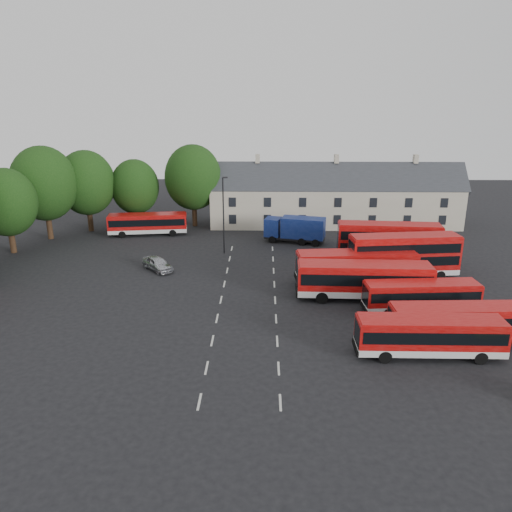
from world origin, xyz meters
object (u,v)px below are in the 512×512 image
(box_truck, at_px, (296,228))
(silver_car, at_px, (158,264))
(bus_row_a, at_px, (430,334))
(lamppost, at_px, (224,213))
(bus_dd_south, at_px, (404,254))

(box_truck, height_order, silver_car, box_truck)
(bus_row_a, height_order, lamppost, lamppost)
(bus_dd_south, distance_m, lamppost, 20.73)
(box_truck, xyz_separation_m, silver_car, (-15.41, -10.71, -1.11))
(bus_dd_south, xyz_separation_m, lamppost, (-19.00, 7.98, 2.27))
(bus_dd_south, height_order, lamppost, lamppost)
(silver_car, bearing_deg, box_truck, -6.02)
(bus_row_a, bearing_deg, box_truck, 105.77)
(lamppost, bearing_deg, silver_car, -137.36)
(box_truck, height_order, lamppost, lamppost)
(bus_row_a, bearing_deg, silver_car, 142.59)
(silver_car, bearing_deg, lamppost, 1.81)
(bus_dd_south, xyz_separation_m, silver_car, (-25.70, 1.82, -1.85))
(bus_dd_south, distance_m, box_truck, 16.22)
(silver_car, xyz_separation_m, lamppost, (6.70, 6.17, 4.12))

